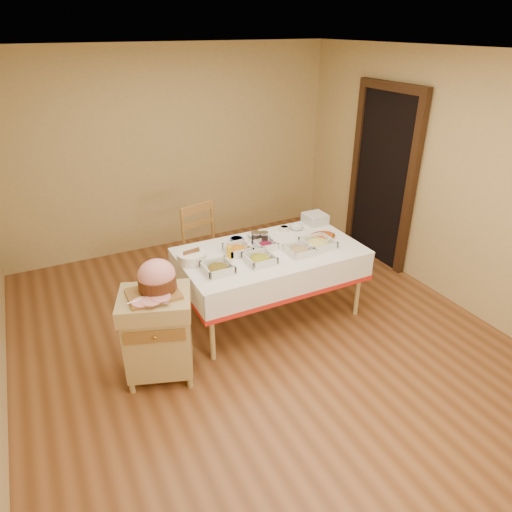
{
  "coord_description": "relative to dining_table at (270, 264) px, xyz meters",
  "views": [
    {
      "loc": [
        -1.67,
        -3.29,
        2.79
      ],
      "look_at": [
        0.09,
        0.2,
        0.79
      ],
      "focal_mm": 32.0,
      "sensor_mm": 36.0,
      "label": 1
    }
  ],
  "objects": [
    {
      "name": "serving_dish_e",
      "position": [
        -0.31,
        0.1,
        0.2
      ],
      "size": [
        0.25,
        0.24,
        0.12
      ],
      "color": "silver",
      "rests_on": "dining_table"
    },
    {
      "name": "serving_dish_f",
      "position": [
        -0.01,
        0.08,
        0.19
      ],
      "size": [
        0.21,
        0.2,
        0.1
      ],
      "color": "silver",
      "rests_on": "dining_table"
    },
    {
      "name": "bowl_small_imported",
      "position": [
        0.5,
        0.33,
        0.19
      ],
      "size": [
        0.18,
        0.18,
        0.05
      ],
      "primitive_type": "imported",
      "rotation": [
        0.0,
        0.0,
        -0.17
      ],
      "color": "silver",
      "rests_on": "dining_table"
    },
    {
      "name": "bowl_white_imported",
      "position": [
        -0.0,
        0.36,
        0.18
      ],
      "size": [
        0.18,
        0.18,
        0.03
      ],
      "primitive_type": "imported",
      "rotation": [
        0.0,
        0.0,
        -0.34
      ],
      "color": "silver",
      "rests_on": "dining_table"
    },
    {
      "name": "serving_dish_a",
      "position": [
        -0.64,
        -0.17,
        0.2
      ],
      "size": [
        0.27,
        0.26,
        0.11
      ],
      "color": "silver",
      "rests_on": "dining_table"
    },
    {
      "name": "plate_stack",
      "position": [
        0.78,
        0.38,
        0.22
      ],
      "size": [
        0.23,
        0.23,
        0.11
      ],
      "color": "silver",
      "rests_on": "dining_table"
    },
    {
      "name": "serving_dish_c",
      "position": [
        0.22,
        -0.18,
        0.19
      ],
      "size": [
        0.25,
        0.25,
        0.1
      ],
      "color": "silver",
      "rests_on": "dining_table"
    },
    {
      "name": "small_bowl_right",
      "position": [
        0.37,
        0.36,
        0.19
      ],
      "size": [
        0.1,
        0.1,
        0.05
      ],
      "color": "silver",
      "rests_on": "dining_table"
    },
    {
      "name": "ham_on_board",
      "position": [
        -1.26,
        -0.38,
        0.35
      ],
      "size": [
        0.44,
        0.42,
        0.29
      ],
      "color": "olive",
      "rests_on": "butcher_cart"
    },
    {
      "name": "doorway",
      "position": [
        1.9,
        0.6,
        0.51
      ],
      "size": [
        0.09,
        1.1,
        2.2
      ],
      "color": "black",
      "rests_on": "ground"
    },
    {
      "name": "dining_chair",
      "position": [
        -0.41,
        0.73,
        -0.07
      ],
      "size": [
        0.56,
        0.54,
        1.03
      ],
      "color": "olive",
      "rests_on": "ground"
    },
    {
      "name": "brass_platter",
      "position": [
        0.62,
        0.01,
        0.18
      ],
      "size": [
        0.31,
        0.22,
        0.04
      ],
      "color": "#C68937",
      "rests_on": "dining_table"
    },
    {
      "name": "room_shell",
      "position": [
        -0.3,
        -0.3,
        0.7
      ],
      "size": [
        5.0,
        5.0,
        5.0
      ],
      "color": "brown",
      "rests_on": "ground"
    },
    {
      "name": "small_bowl_mid",
      "position": [
        -0.24,
        0.3,
        0.19
      ],
      "size": [
        0.14,
        0.14,
        0.06
      ],
      "color": "navy",
      "rests_on": "dining_table"
    },
    {
      "name": "butcher_cart",
      "position": [
        -1.3,
        -0.41,
        -0.13
      ],
      "size": [
        0.71,
        0.65,
        0.82
      ],
      "color": "tan",
      "rests_on": "ground"
    },
    {
      "name": "bread_basket",
      "position": [
        -0.79,
        0.11,
        0.21
      ],
      "size": [
        0.27,
        0.27,
        0.12
      ],
      "color": "white",
      "rests_on": "dining_table"
    },
    {
      "name": "serving_dish_d",
      "position": [
        0.48,
        -0.14,
        0.2
      ],
      "size": [
        0.29,
        0.29,
        0.11
      ],
      "color": "silver",
      "rests_on": "dining_table"
    },
    {
      "name": "preserve_jar_right",
      "position": [
        0.02,
        0.19,
        0.21
      ],
      "size": [
        0.09,
        0.09,
        0.12
      ],
      "color": "silver",
      "rests_on": "dining_table"
    },
    {
      "name": "small_bowl_left",
      "position": [
        -0.72,
        0.26,
        0.19
      ],
      "size": [
        0.11,
        0.11,
        0.05
      ],
      "color": "silver",
      "rests_on": "dining_table"
    },
    {
      "name": "serving_dish_b",
      "position": [
        -0.21,
        -0.18,
        0.2
      ],
      "size": [
        0.26,
        0.26,
        0.11
      ],
      "color": "silver",
      "rests_on": "dining_table"
    },
    {
      "name": "dining_table",
      "position": [
        0.0,
        0.0,
        0.0
      ],
      "size": [
        1.82,
        1.02,
        0.76
      ],
      "color": "tan",
      "rests_on": "ground"
    },
    {
      "name": "preserve_jar_left",
      "position": [
        -0.06,
        0.21,
        0.22
      ],
      "size": [
        0.1,
        0.1,
        0.13
      ],
      "color": "silver",
      "rests_on": "dining_table"
    },
    {
      "name": "mustard_bottle",
      "position": [
        -0.44,
        0.02,
        0.23
      ],
      "size": [
        0.05,
        0.05,
        0.16
      ],
      "color": "gold",
      "rests_on": "dining_table"
    }
  ]
}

